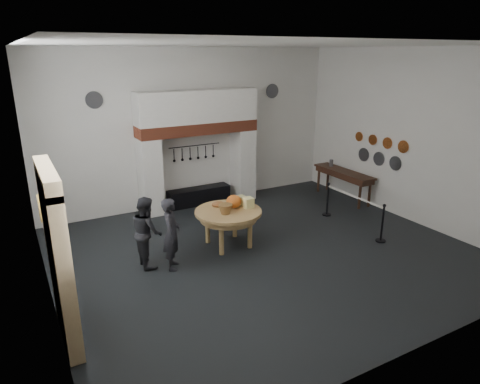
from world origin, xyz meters
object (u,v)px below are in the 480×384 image
work_table (228,212)px  barrier_post_far (328,200)px  iron_range (199,196)px  visitor_far (147,231)px  barrier_post_near (382,224)px  side_table (344,172)px  visitor_near (172,234)px

work_table → barrier_post_far: barrier_post_far is taller
barrier_post_far → work_table: bearing=-173.1°
iron_range → work_table: bearing=-100.6°
visitor_far → barrier_post_near: (5.26, -1.59, -0.31)m
side_table → work_table: bearing=-164.7°
side_table → barrier_post_far: same height
visitor_near → barrier_post_near: 5.01m
iron_range → barrier_post_far: size_ratio=2.11×
work_table → barrier_post_near: bearing=-25.7°
iron_range → side_table: side_table is taller
side_table → iron_range: bearing=157.2°
side_table → barrier_post_near: 3.20m
visitor_far → barrier_post_far: bearing=-84.4°
barrier_post_far → visitor_near: bearing=-170.5°
iron_range → work_table: (-0.56, -3.00, 0.59)m
iron_range → side_table: 4.49m
work_table → side_table: size_ratio=0.71×
visitor_far → barrier_post_near: bearing=-105.7°
visitor_near → barrier_post_near: (4.86, -1.19, -0.33)m
visitor_near → side_table: size_ratio=0.71×
visitor_far → side_table: visitor_far is taller
iron_range → barrier_post_near: barrier_post_near is taller
side_table → barrier_post_near: same height
visitor_far → work_table: bearing=-88.5°
visitor_far → barrier_post_near: 5.50m
iron_range → work_table: 3.11m
visitor_far → side_table: 6.73m
barrier_post_far → visitor_far: bearing=-175.5°
iron_range → visitor_near: visitor_near is taller
visitor_near → barrier_post_far: (4.86, 0.81, -0.33)m
work_table → visitor_far: size_ratio=1.02×
iron_range → barrier_post_near: size_ratio=2.11×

